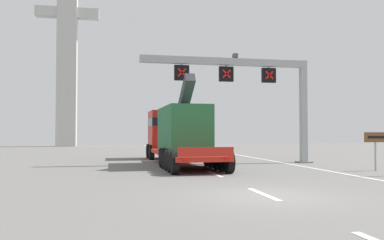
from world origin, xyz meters
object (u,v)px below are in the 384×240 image
(overhead_lane_gantry, at_px, (249,79))
(bridge_pylon_distant, at_px, (67,36))
(heavy_haul_truck_red, at_px, (176,133))
(tourist_info_sign_brown, at_px, (376,142))

(overhead_lane_gantry, bearing_deg, bridge_pylon_distant, 113.44)
(overhead_lane_gantry, distance_m, heavy_haul_truck_red, 5.95)
(overhead_lane_gantry, distance_m, bridge_pylon_distant, 40.42)
(tourist_info_sign_brown, height_order, bridge_pylon_distant, bridge_pylon_distant)
(heavy_haul_truck_red, bearing_deg, bridge_pylon_distant, 107.78)
(heavy_haul_truck_red, height_order, tourist_info_sign_brown, heavy_haul_truck_red)
(overhead_lane_gantry, height_order, bridge_pylon_distant, bridge_pylon_distant)
(bridge_pylon_distant, bearing_deg, heavy_haul_truck_red, -72.22)
(tourist_info_sign_brown, distance_m, bridge_pylon_distant, 48.68)
(heavy_haul_truck_red, height_order, bridge_pylon_distant, bridge_pylon_distant)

